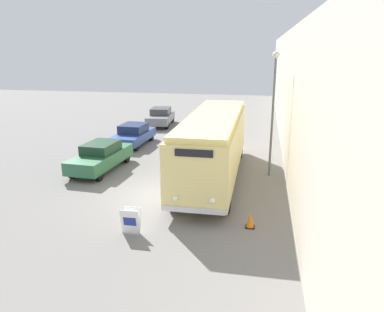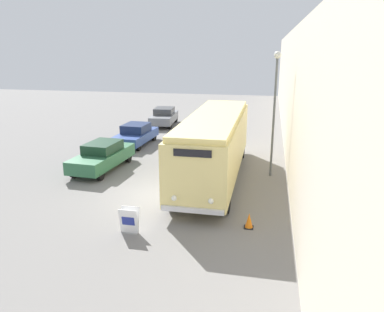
{
  "view_description": "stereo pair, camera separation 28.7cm",
  "coord_description": "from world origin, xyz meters",
  "px_view_note": "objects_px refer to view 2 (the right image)",
  "views": [
    {
      "loc": [
        4.57,
        -15.62,
        6.62
      ],
      "look_at": [
        1.56,
        0.2,
        1.97
      ],
      "focal_mm": 35.0,
      "sensor_mm": 36.0,
      "label": 1
    },
    {
      "loc": [
        4.85,
        -15.56,
        6.62
      ],
      "look_at": [
        1.56,
        0.2,
        1.97
      ],
      "focal_mm": 35.0,
      "sensor_mm": 36.0,
      "label": 2
    }
  ],
  "objects_px": {
    "parked_car_near": "(102,156)",
    "parked_car_far": "(164,116)",
    "traffic_cone": "(249,221)",
    "vintage_bus": "(214,143)",
    "sign_board": "(129,221)",
    "streetlamp": "(275,98)",
    "parked_car_mid": "(136,134)"
  },
  "relations": [
    {
      "from": "parked_car_mid",
      "to": "parked_car_near",
      "type": "bearing_deg",
      "value": -85.94
    },
    {
      "from": "vintage_bus",
      "to": "traffic_cone",
      "type": "xyz_separation_m",
      "value": [
        2.16,
        -5.36,
        -1.63
      ]
    },
    {
      "from": "vintage_bus",
      "to": "parked_car_mid",
      "type": "relative_size",
      "value": 2.51
    },
    {
      "from": "streetlamp",
      "to": "parked_car_near",
      "type": "distance_m",
      "value": 9.96
    },
    {
      "from": "streetlamp",
      "to": "parked_car_mid",
      "type": "relative_size",
      "value": 1.44
    },
    {
      "from": "parked_car_near",
      "to": "parked_car_far",
      "type": "xyz_separation_m",
      "value": [
        -0.06,
        12.88,
        0.0
      ]
    },
    {
      "from": "vintage_bus",
      "to": "sign_board",
      "type": "distance_m",
      "value": 7.16
    },
    {
      "from": "parked_car_near",
      "to": "traffic_cone",
      "type": "xyz_separation_m",
      "value": [
        8.55,
        -5.61,
        -0.49
      ]
    },
    {
      "from": "sign_board",
      "to": "parked_car_far",
      "type": "xyz_separation_m",
      "value": [
        -4.28,
        19.8,
        0.31
      ]
    },
    {
      "from": "parked_car_near",
      "to": "parked_car_mid",
      "type": "height_order",
      "value": "parked_car_near"
    },
    {
      "from": "vintage_bus",
      "to": "parked_car_mid",
      "type": "xyz_separation_m",
      "value": [
        -6.52,
        6.03,
        -1.19
      ]
    },
    {
      "from": "streetlamp",
      "to": "parked_car_far",
      "type": "bearing_deg",
      "value": 127.8
    },
    {
      "from": "vintage_bus",
      "to": "parked_car_far",
      "type": "relative_size",
      "value": 2.44
    },
    {
      "from": "parked_car_mid",
      "to": "vintage_bus",
      "type": "bearing_deg",
      "value": -39.96
    },
    {
      "from": "parked_car_near",
      "to": "parked_car_mid",
      "type": "bearing_deg",
      "value": 95.4
    },
    {
      "from": "parked_car_near",
      "to": "parked_car_mid",
      "type": "distance_m",
      "value": 5.78
    },
    {
      "from": "sign_board",
      "to": "parked_car_mid",
      "type": "bearing_deg",
      "value": 108.9
    },
    {
      "from": "parked_car_far",
      "to": "traffic_cone",
      "type": "bearing_deg",
      "value": -69.83
    },
    {
      "from": "vintage_bus",
      "to": "parked_car_near",
      "type": "relative_size",
      "value": 2.31
    },
    {
      "from": "vintage_bus",
      "to": "traffic_cone",
      "type": "bearing_deg",
      "value": -68.04
    },
    {
      "from": "sign_board",
      "to": "streetlamp",
      "type": "bearing_deg",
      "value": 56.53
    },
    {
      "from": "sign_board",
      "to": "parked_car_mid",
      "type": "relative_size",
      "value": 0.22
    },
    {
      "from": "parked_car_near",
      "to": "parked_car_mid",
      "type": "relative_size",
      "value": 1.09
    },
    {
      "from": "streetlamp",
      "to": "parked_car_near",
      "type": "xyz_separation_m",
      "value": [
        -9.32,
        -0.79,
        -3.41
      ]
    },
    {
      "from": "sign_board",
      "to": "parked_car_far",
      "type": "height_order",
      "value": "parked_car_far"
    },
    {
      "from": "vintage_bus",
      "to": "traffic_cone",
      "type": "height_order",
      "value": "vintage_bus"
    },
    {
      "from": "vintage_bus",
      "to": "streetlamp",
      "type": "bearing_deg",
      "value": 19.52
    },
    {
      "from": "traffic_cone",
      "to": "parked_car_near",
      "type": "bearing_deg",
      "value": 146.74
    },
    {
      "from": "vintage_bus",
      "to": "parked_car_near",
      "type": "height_order",
      "value": "vintage_bus"
    },
    {
      "from": "vintage_bus",
      "to": "sign_board",
      "type": "relative_size",
      "value": 11.38
    },
    {
      "from": "parked_car_mid",
      "to": "sign_board",
      "type": "bearing_deg",
      "value": -68.28
    },
    {
      "from": "parked_car_far",
      "to": "streetlamp",
      "type": "bearing_deg",
      "value": -57.0
    }
  ]
}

